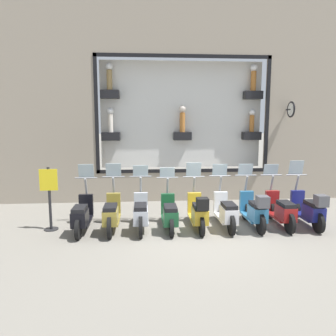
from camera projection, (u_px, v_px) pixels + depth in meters
ground_plane at (199, 234)px, 8.20m from camera, size 120.00×120.00×0.00m
building_facade at (183, 57)px, 11.03m from camera, size 1.19×36.00×9.66m
scooter_navy_0 at (309, 209)px, 8.68m from camera, size 1.80×0.61×1.68m
scooter_red_1 at (281, 211)px, 8.69m from camera, size 1.81×0.61×1.58m
scooter_teal_2 at (255, 210)px, 8.57m from camera, size 1.81×0.60×1.60m
scooter_white_3 at (226, 212)px, 8.58m from camera, size 1.80×0.60×1.60m
scooter_yellow_4 at (198, 212)px, 8.45m from camera, size 1.80×0.61×1.65m
scooter_green_5 at (170, 214)px, 8.46m from camera, size 1.79×0.60×1.52m
scooter_silver_6 at (141, 213)px, 8.41m from camera, size 1.81×0.60×1.59m
scooter_olive_7 at (112, 214)px, 8.35m from camera, size 1.81×0.61×1.65m
scooter_black_8 at (82, 215)px, 8.30m from camera, size 1.80×0.61×1.63m
shop_sign_post at (49, 196)px, 8.38m from camera, size 0.36×0.45×1.65m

